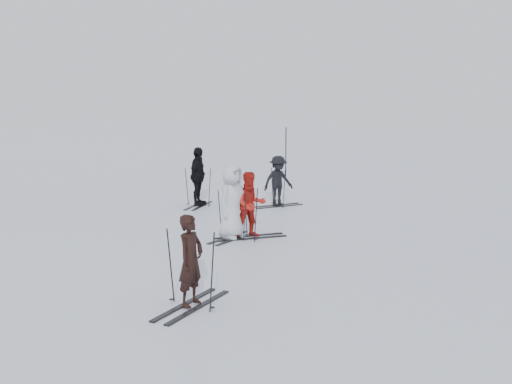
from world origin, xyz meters
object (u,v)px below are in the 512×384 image
at_px(piste_marker, 286,152).
at_px(skier_red, 251,206).
at_px(skier_grey, 232,202).
at_px(skier_uphill_left, 198,177).
at_px(skier_uphill_far, 278,182).
at_px(skier_near_dark, 191,262).

bearing_deg(piste_marker, skier_red, -63.52).
height_order(skier_grey, piste_marker, piste_marker).
relative_size(skier_uphill_left, skier_uphill_far, 1.17).
height_order(skier_near_dark, skier_red, skier_red).
bearing_deg(skier_grey, skier_uphill_far, 16.96).
distance_m(skier_red, skier_uphill_far, 4.50).
bearing_deg(skier_near_dark, skier_grey, 22.11).
xyz_separation_m(skier_red, skier_grey, (-0.34, -0.33, 0.11)).
xyz_separation_m(skier_uphill_left, skier_uphill_far, (2.20, 1.43, -0.14)).
distance_m(skier_uphill_left, skier_uphill_far, 2.63).
xyz_separation_m(skier_near_dark, piste_marker, (-7.36, 15.52, 0.36)).
bearing_deg(skier_uphill_left, skier_near_dark, -160.08).
bearing_deg(skier_uphill_left, skier_grey, -149.06).
height_order(skier_red, skier_uphill_far, skier_red).
xyz_separation_m(skier_uphill_left, piste_marker, (-1.50, 8.18, 0.17)).
height_order(skier_red, piste_marker, piste_marker).
distance_m(skier_red, skier_uphill_left, 4.79).
relative_size(skier_near_dark, skier_grey, 0.83).
bearing_deg(skier_uphill_far, skier_near_dark, -128.28).
xyz_separation_m(skier_near_dark, skier_uphill_left, (-5.86, 7.34, 0.19)).
bearing_deg(skier_near_dark, skier_uphill_left, 32.84).
distance_m(skier_uphill_left, piste_marker, 8.32).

